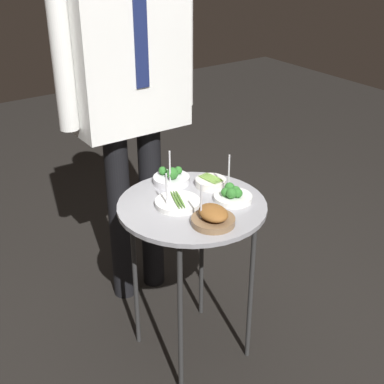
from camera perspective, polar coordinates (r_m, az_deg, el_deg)
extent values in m
plane|color=black|center=(2.47, 0.00, -16.23)|extent=(8.00, 8.00, 0.00)
cylinder|color=#939399|center=(2.04, 0.00, -1.47)|extent=(0.57, 0.57, 0.02)
cylinder|color=#2D2D2D|center=(2.22, 6.30, -10.26)|extent=(0.02, 0.02, 0.71)
cylinder|color=#2D2D2D|center=(2.05, -1.25, -13.66)|extent=(0.02, 0.02, 0.71)
cylinder|color=#2D2D2D|center=(2.43, 1.03, -6.26)|extent=(0.02, 0.02, 0.71)
cylinder|color=#2D2D2D|center=(2.28, -6.09, -8.94)|extent=(0.02, 0.02, 0.71)
cylinder|color=white|center=(2.02, -1.53, -1.16)|extent=(0.17, 0.17, 0.02)
ellipsoid|color=#5B8938|center=(2.02, -1.25, -0.75)|extent=(0.06, 0.14, 0.01)
ellipsoid|color=#5B8938|center=(2.01, -1.54, -0.79)|extent=(0.06, 0.14, 0.01)
ellipsoid|color=#5B8938|center=(2.01, -1.83, -0.83)|extent=(0.06, 0.14, 0.01)
cylinder|color=silver|center=(1.97, -2.73, 0.09)|extent=(0.01, 0.01, 0.14)
cylinder|color=white|center=(2.06, 4.39, -0.62)|extent=(0.15, 0.15, 0.02)
sphere|color=#2D7028|center=(2.06, 4.71, 0.17)|extent=(0.03, 0.03, 0.03)
sphere|color=#2D7028|center=(2.07, 4.02, 0.48)|extent=(0.04, 0.04, 0.04)
sphere|color=#2D7028|center=(2.04, 3.58, -0.01)|extent=(0.03, 0.03, 0.03)
sphere|color=#2D7028|center=(2.03, 4.20, -0.14)|extent=(0.04, 0.04, 0.04)
sphere|color=#2D7028|center=(2.04, 4.91, -0.13)|extent=(0.04, 0.04, 0.04)
cylinder|color=silver|center=(2.06, 3.94, 1.78)|extent=(0.01, 0.01, 0.17)
cylinder|color=silver|center=(2.19, -2.21, 1.32)|extent=(0.15, 0.15, 0.03)
sphere|color=#2D7028|center=(2.20, -1.47, 2.32)|extent=(0.03, 0.03, 0.03)
sphere|color=#2D7028|center=(2.20, -3.14, 2.28)|extent=(0.04, 0.04, 0.04)
sphere|color=#2D7028|center=(2.15, -2.12, 1.99)|extent=(0.05, 0.05, 0.05)
cylinder|color=silver|center=(2.13, -2.38, 2.44)|extent=(0.01, 0.01, 0.16)
cylinder|color=brown|center=(1.90, 2.27, -3.10)|extent=(0.16, 0.16, 0.02)
ellipsoid|color=brown|center=(1.88, 2.28, -2.23)|extent=(0.11, 0.14, 0.04)
cylinder|color=silver|center=(1.86, 0.97, -1.34)|extent=(0.01, 0.01, 0.15)
cylinder|color=silver|center=(2.17, 2.01, 1.03)|extent=(0.12, 0.12, 0.03)
ellipsoid|color=#7AA847|center=(2.17, 2.41, 1.65)|extent=(0.02, 0.11, 0.01)
ellipsoid|color=#7AA847|center=(2.17, 2.21, 1.57)|extent=(0.02, 0.11, 0.01)
ellipsoid|color=#7AA847|center=(2.16, 2.02, 1.49)|extent=(0.02, 0.11, 0.01)
ellipsoid|color=#7AA847|center=(2.15, 1.82, 1.41)|extent=(0.02, 0.11, 0.01)
ellipsoid|color=#7AA847|center=(2.15, 1.62, 1.33)|extent=(0.02, 0.11, 0.01)
cylinder|color=black|center=(2.55, -7.68, -2.75)|extent=(0.11, 0.11, 0.87)
cylinder|color=black|center=(2.61, -4.37, -1.70)|extent=(0.11, 0.11, 0.87)
cube|color=white|center=(2.30, -6.93, 14.49)|extent=(0.49, 0.24, 0.65)
cube|color=navy|center=(2.18, -5.46, 15.96)|extent=(0.06, 0.01, 0.39)
cylinder|color=white|center=(2.18, -13.73, 13.93)|extent=(0.08, 0.08, 0.60)
cylinder|color=white|center=(2.44, -0.87, 16.02)|extent=(0.08, 0.08, 0.60)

